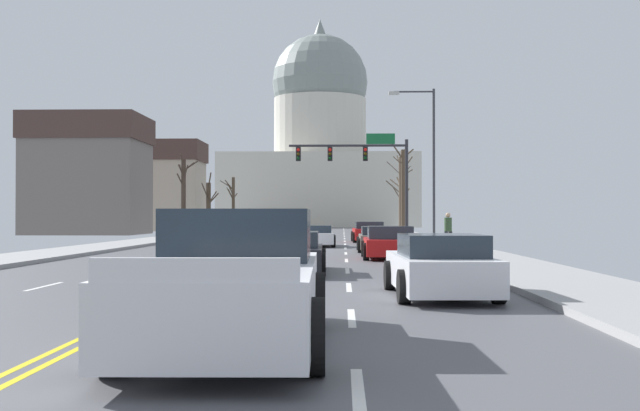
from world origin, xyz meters
The scene contains 25 objects.
ground centered at (0.00, 0.00, 0.02)m, with size 20.00×180.00×0.20m.
signal_gantry centered at (4.80, 14.48, 5.14)m, with size 7.91×0.41×6.93m.
street_lamp_right centered at (7.88, 4.43, 5.01)m, with size 2.46×0.24×8.22m.
capitol_building centered at (0.00, 77.50, 11.35)m, with size 28.21×18.97×30.95m.
sedan_near_00 centered at (4.98, 10.99, 0.60)m, with size 2.18×4.31×1.26m.
sedan_near_01 centered at (1.98, 4.15, 0.54)m, with size 2.07×4.42×1.11m.
sedan_near_02 centered at (4.98, -1.40, 0.55)m, with size 1.94×4.39×1.14m.
sedan_near_03 centered at (5.14, -7.21, 0.57)m, with size 2.07×4.27×1.23m.
sedan_near_04 centered at (1.87, -14.42, 0.55)m, with size 2.10×4.71×1.18m.
sedan_near_05 centered at (5.31, -20.84, 0.60)m, with size 2.08×4.46×1.26m.
pickup_truck_near_06 centered at (1.99, -26.72, 0.76)m, with size 2.39×5.72×1.72m.
sedan_oncoming_00 centered at (-5.43, 20.80, 0.55)m, with size 2.16×4.68×1.16m.
sedan_oncoming_01 centered at (-4.96, 34.57, 0.57)m, with size 1.94×4.61×1.21m.
sedan_oncoming_02 centered at (-2.00, 44.46, 0.57)m, with size 2.08×4.47×1.20m.
sedan_oncoming_03 centered at (-5.43, 56.90, 0.57)m, with size 2.19×4.48×1.21m.
flank_building_00 centered at (-18.76, 29.66, 5.23)m, with size 9.82×8.01×10.32m.
flank_building_01 centered at (-17.93, 45.73, 4.87)m, with size 12.56×6.77×9.60m.
bare_tree_00 centered at (8.08, 25.80, 3.34)m, with size 1.96×1.40×6.45m.
bare_tree_01 centered at (-8.23, 44.38, 3.10)m, with size 1.80×1.09×5.53m.
bare_tree_02 centered at (8.91, 37.63, 2.82)m, with size 2.38×2.57×5.60m.
bare_tree_03 centered at (-8.00, 28.36, 2.45)m, with size 1.23×2.63×5.08m.
bare_tree_04 centered at (7.93, 21.52, 3.58)m, with size 1.98×1.94×7.25m.
bare_tree_05 centered at (-8.86, 22.23, 3.27)m, with size 1.73×2.25×6.22m.
pedestrian_00 centered at (8.14, -1.44, 1.04)m, with size 0.35×0.34×1.62m.
bicycle_parked centered at (7.89, -3.77, 0.49)m, with size 0.12×1.77×0.85m.
Camera 1 is at (3.36, -36.36, 1.63)m, focal length 43.11 mm.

